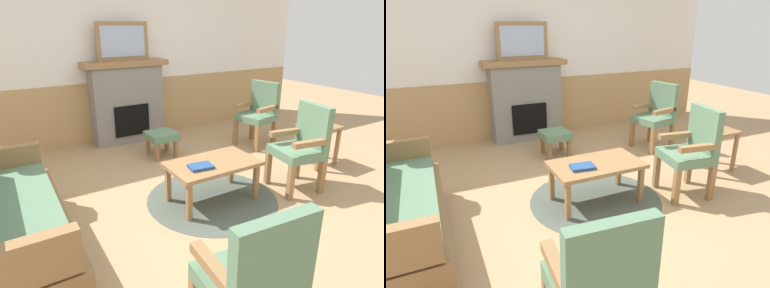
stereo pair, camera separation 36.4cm
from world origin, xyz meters
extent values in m
plane|color=tan|center=(0.00, 0.00, 0.00)|extent=(14.00, 14.00, 0.00)
cube|color=white|center=(0.00, 2.60, 1.35)|extent=(7.20, 0.12, 2.70)
cube|color=tan|center=(0.00, 2.53, 0.47)|extent=(7.20, 0.02, 0.95)
cube|color=gray|center=(0.00, 2.35, 0.60)|extent=(1.10, 0.36, 1.20)
cube|color=black|center=(0.00, 2.16, 0.38)|extent=(0.56, 0.02, 0.48)
cube|color=olive|center=(0.00, 2.35, 1.24)|extent=(1.30, 0.44, 0.08)
cube|color=olive|center=(0.00, 2.35, 1.56)|extent=(0.80, 0.03, 0.56)
cube|color=#9EB2D1|center=(0.00, 2.33, 1.56)|extent=(0.68, 0.01, 0.44)
cube|color=olive|center=(-1.49, 0.88, 0.08)|extent=(0.08, 0.08, 0.16)
cube|color=olive|center=(-1.79, 0.04, 0.26)|extent=(0.70, 1.80, 0.20)
cube|color=#5B7F60|center=(-1.79, 0.04, 0.42)|extent=(0.60, 1.70, 0.12)
cube|color=olive|center=(-1.79, -0.81, 0.53)|extent=(0.60, 0.10, 0.30)
cube|color=olive|center=(-1.79, 0.89, 0.53)|extent=(0.60, 0.10, 0.30)
cube|color=olive|center=(-0.36, -0.20, 0.20)|extent=(0.05, 0.05, 0.40)
cube|color=olive|center=(0.48, -0.20, 0.20)|extent=(0.05, 0.05, 0.40)
cube|color=olive|center=(-0.36, 0.24, 0.20)|extent=(0.05, 0.05, 0.40)
cube|color=olive|center=(0.48, 0.24, 0.20)|extent=(0.05, 0.05, 0.40)
cube|color=olive|center=(0.06, 0.02, 0.42)|extent=(0.96, 0.56, 0.04)
cylinder|color=#4C564C|center=(0.06, 0.02, 0.00)|extent=(1.42, 1.42, 0.01)
cube|color=navy|center=(-0.13, -0.04, 0.46)|extent=(0.26, 0.20, 0.03)
cube|color=olive|center=(0.00, 1.29, 0.13)|extent=(0.05, 0.05, 0.26)
cube|color=olive|center=(0.30, 1.29, 0.13)|extent=(0.05, 0.05, 0.26)
cube|color=olive|center=(0.00, 1.59, 0.13)|extent=(0.05, 0.05, 0.26)
cube|color=olive|center=(0.30, 1.59, 0.13)|extent=(0.05, 0.05, 0.26)
cube|color=#5B7F60|center=(0.15, 1.44, 0.31)|extent=(0.40, 0.40, 0.10)
cube|color=olive|center=(1.44, 0.86, 0.20)|extent=(0.07, 0.07, 0.40)
cube|color=olive|center=(1.36, 1.27, 0.20)|extent=(0.07, 0.07, 0.40)
cube|color=olive|center=(1.85, 0.94, 0.20)|extent=(0.07, 0.07, 0.40)
cube|color=olive|center=(1.77, 1.35, 0.20)|extent=(0.07, 0.07, 0.40)
cube|color=#5B7F60|center=(1.60, 1.11, 0.45)|extent=(0.56, 0.56, 0.10)
cube|color=#5B7F60|center=(1.80, 1.15, 0.74)|extent=(0.17, 0.49, 0.48)
cube|color=olive|center=(1.64, 0.91, 0.62)|extent=(0.45, 0.15, 0.06)
cube|color=olive|center=(1.56, 1.31, 0.62)|extent=(0.45, 0.15, 0.06)
cube|color=olive|center=(0.77, -0.42, 0.20)|extent=(0.07, 0.07, 0.40)
cube|color=olive|center=(0.84, 0.00, 0.20)|extent=(0.07, 0.07, 0.40)
cube|color=olive|center=(1.19, -0.49, 0.20)|extent=(0.07, 0.07, 0.40)
cube|color=olive|center=(1.25, -0.07, 0.20)|extent=(0.07, 0.07, 0.40)
cube|color=#5B7F60|center=(1.01, -0.24, 0.45)|extent=(0.55, 0.55, 0.10)
cube|color=#5B7F60|center=(1.21, -0.28, 0.74)|extent=(0.16, 0.49, 0.48)
cube|color=olive|center=(0.98, -0.45, 0.62)|extent=(0.45, 0.14, 0.06)
cube|color=olive|center=(1.05, -0.04, 0.62)|extent=(0.45, 0.14, 0.06)
cube|color=olive|center=(-0.54, -1.30, 0.20)|extent=(0.06, 0.06, 0.40)
cube|color=#5B7F60|center=(-0.77, -1.49, 0.45)|extent=(0.52, 0.52, 0.10)
cube|color=#5B7F60|center=(-0.78, -1.69, 0.74)|extent=(0.48, 0.12, 0.48)
cube|color=olive|center=(-0.97, -1.48, 0.62)|extent=(0.10, 0.44, 0.06)
cube|color=olive|center=(-0.56, -1.51, 0.62)|extent=(0.10, 0.44, 0.06)
cube|color=olive|center=(1.64, 0.29, 0.26)|extent=(0.04, 0.04, 0.52)
cube|color=olive|center=(2.00, 0.29, 0.26)|extent=(0.04, 0.04, 0.52)
cube|color=olive|center=(1.64, -0.07, 0.26)|extent=(0.04, 0.04, 0.52)
cube|color=olive|center=(2.00, -0.07, 0.26)|extent=(0.04, 0.04, 0.52)
cube|color=olive|center=(1.82, 0.11, 0.54)|extent=(0.44, 0.44, 0.03)
camera|label=1|loc=(-1.77, -2.58, 1.80)|focal=30.80mm
camera|label=2|loc=(-1.45, -2.75, 1.80)|focal=30.80mm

